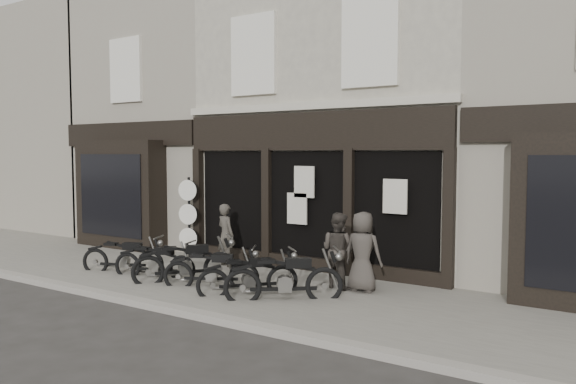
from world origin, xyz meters
The scene contains 16 objects.
ground_plane centered at (0.00, 0.00, 0.00)m, with size 90.00×90.00×0.00m, color #2D2B28.
pavement centered at (0.00, 0.90, 0.06)m, with size 30.00×4.20×0.12m, color slate.
kerb centered at (0.00, -1.25, 0.07)m, with size 30.00×0.25×0.13m, color gray.
central_building centered at (0.00, 5.95, 4.08)m, with size 7.30×6.22×8.34m.
neighbour_left centered at (-6.35, 5.90, 4.04)m, with size 5.60×6.73×8.34m.
filler_left centered at (-14.50, 6.00, 4.10)m, with size 11.00×6.00×8.20m, color gray.
motorcycle_0 centered at (-3.53, 0.34, 0.39)m, with size 1.93×1.07×0.99m.
motorcycle_1 centered at (-2.48, 0.36, 0.38)m, with size 1.95×0.90×0.97m.
motorcycle_2 centered at (-1.62, 0.44, 0.43)m, with size 1.68×1.90×1.09m.
motorcycle_3 centered at (-0.77, 0.34, 0.39)m, with size 1.87×1.23×0.98m.
motorcycle_4 centered at (0.23, 0.31, 0.40)m, with size 1.57×1.70×1.00m.
motorcycle_5 centered at (1.09, 0.32, 0.44)m, with size 1.96×1.66×1.11m.
man_left centered at (-1.93, 2.21, 0.90)m, with size 0.57×0.37×1.55m, color #403C35.
man_centre centered at (1.49, 1.72, 0.91)m, with size 0.77×0.60×1.58m, color #3A342F.
man_right centered at (2.07, 1.70, 0.94)m, with size 0.80×0.52×1.63m, color #3C3732.
advert_sign_post centered at (-3.48, 2.53, 1.11)m, with size 0.55×0.36×2.29m.
Camera 1 is at (6.96, -8.57, 2.94)m, focal length 35.00 mm.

